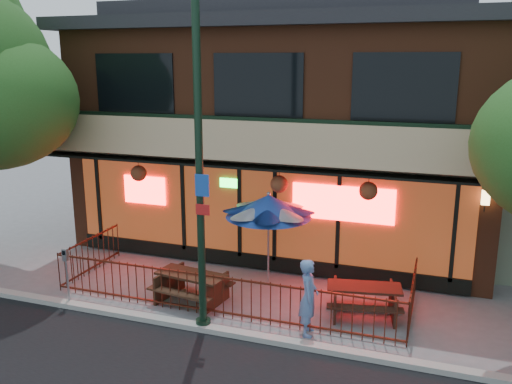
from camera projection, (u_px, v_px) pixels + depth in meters
ground at (211, 320)px, 12.05m from camera, size 80.00×80.00×0.00m
curb at (201, 327)px, 11.58m from camera, size 80.00×0.25×0.12m
restaurant_building at (297, 107)px, 17.59m from camera, size 12.96×9.49×8.05m
patio_fence at (219, 285)px, 12.36m from camera, size 8.44×2.62×1.00m
street_light at (200, 186)px, 10.93m from camera, size 0.43×0.32×7.00m
picnic_table_left at (192, 283)px, 12.83m from camera, size 1.85×1.52×0.72m
picnic_table_right at (364, 296)px, 12.16m from camera, size 1.86×1.55×0.70m
patio_umbrella at (269, 206)px, 13.45m from camera, size 2.15×2.15×2.46m
pedestrian at (309, 297)px, 11.24m from camera, size 0.50×0.66×1.66m
parking_meter_near at (66, 267)px, 12.57m from camera, size 0.13×0.11×1.39m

